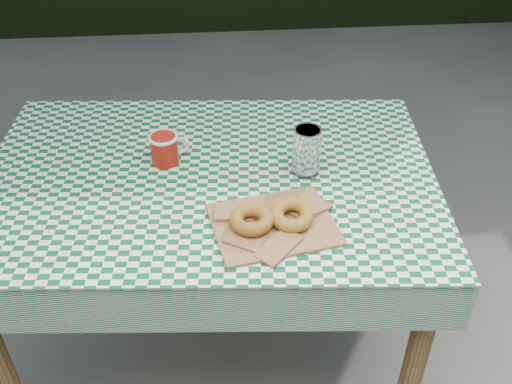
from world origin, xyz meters
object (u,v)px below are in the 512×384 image
drinking_glass (307,152)px  paper_bag (273,224)px  table (214,273)px  coffee_mug (164,149)px

drinking_glass → paper_bag: bearing=-117.4°
table → coffee_mug: size_ratio=8.00×
table → drinking_glass: (0.27, -0.01, 0.45)m
drinking_glass → coffee_mug: bearing=167.9°
paper_bag → coffee_mug: (-0.27, 0.30, 0.04)m
table → coffee_mug: bearing=152.8°
coffee_mug → drinking_glass: 0.40m
paper_bag → drinking_glass: size_ratio=2.13×
coffee_mug → drinking_glass: size_ratio=1.11×
paper_bag → coffee_mug: bearing=132.5°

